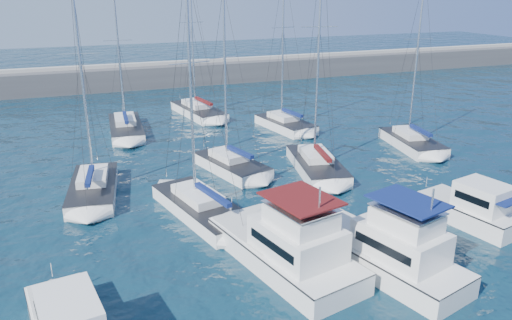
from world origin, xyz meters
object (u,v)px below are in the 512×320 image
object	(u,v)px
motor_yacht_port_inner	(288,248)
sailboat_mid_b	(202,207)
sailboat_back_a	(126,128)
sailboat_back_b	(198,111)
sailboat_mid_e	(412,142)
sailboat_mid_c	(231,165)
motor_yacht_stbd_inner	(388,251)
motor_yacht_stbd_outer	(473,209)
sailboat_mid_a	(93,188)
sailboat_back_c	(285,124)
sailboat_mid_d	(317,164)

from	to	relation	value
motor_yacht_port_inner	sailboat_mid_b	distance (m)	8.15
sailboat_back_a	sailboat_back_b	xyz separation A→B (m)	(8.61, 4.20, 0.02)
sailboat_back_a	sailboat_mid_e	bearing A→B (deg)	-27.33
motor_yacht_port_inner	sailboat_back_a	world-z (taller)	sailboat_back_a
sailboat_mid_c	sailboat_mid_e	world-z (taller)	sailboat_mid_e
sailboat_back_a	sailboat_mid_c	bearing A→B (deg)	-62.20
sailboat_mid_e	sailboat_back_b	size ratio (longest dim) A/B	0.94
sailboat_mid_b	sailboat_mid_e	size ratio (longest dim) A/B	1.00
motor_yacht_port_inner	sailboat_mid_c	xyz separation A→B (m)	(1.77, 14.63, -0.60)
motor_yacht_stbd_inner	motor_yacht_stbd_outer	size ratio (longest dim) A/B	1.48
motor_yacht_stbd_inner	sailboat_mid_e	xyz separation A→B (m)	(14.49, 16.80, -0.60)
sailboat_mid_a	sailboat_back_b	distance (m)	23.37
sailboat_mid_b	sailboat_back_c	distance (m)	21.48
motor_yacht_stbd_outer	sailboat_mid_e	xyz separation A→B (m)	(6.33, 14.10, -0.41)
sailboat_mid_c	sailboat_mid_d	world-z (taller)	sailboat_mid_d
sailboat_mid_a	sailboat_mid_e	bearing A→B (deg)	10.27
sailboat_mid_a	sailboat_back_c	distance (m)	22.46
sailboat_mid_b	sailboat_mid_d	world-z (taller)	sailboat_mid_d
sailboat_mid_d	sailboat_mid_e	distance (m)	11.22
sailboat_mid_a	sailboat_mid_c	world-z (taller)	sailboat_mid_a
sailboat_mid_c	sailboat_mid_d	size ratio (longest dim) A/B	0.79
motor_yacht_stbd_inner	sailboat_mid_e	world-z (taller)	sailboat_mid_e
sailboat_mid_b	sailboat_mid_c	bearing A→B (deg)	44.87
motor_yacht_port_inner	sailboat_mid_d	world-z (taller)	sailboat_mid_d
motor_yacht_stbd_inner	sailboat_mid_a	world-z (taller)	sailboat_mid_a
motor_yacht_stbd_inner	sailboat_mid_d	size ratio (longest dim) A/B	0.54
sailboat_mid_d	sailboat_back_b	world-z (taller)	sailboat_mid_d
sailboat_mid_d	sailboat_back_a	size ratio (longest dim) A/B	1.24
sailboat_mid_c	sailboat_back_a	size ratio (longest dim) A/B	0.99
sailboat_mid_c	sailboat_mid_d	xyz separation A→B (m)	(6.35, -2.34, 0.03)
sailboat_mid_d	sailboat_mid_b	bearing A→B (deg)	-144.86
sailboat_mid_e	sailboat_back_a	size ratio (longest dim) A/B	1.07
sailboat_mid_a	sailboat_back_c	world-z (taller)	sailboat_back_c
sailboat_mid_c	sailboat_mid_e	bearing A→B (deg)	-14.99
motor_yacht_port_inner	sailboat_back_c	bearing A→B (deg)	53.60
motor_yacht_stbd_inner	sailboat_mid_d	world-z (taller)	sailboat_mid_d
motor_yacht_port_inner	motor_yacht_stbd_inner	size ratio (longest dim) A/B	1.04
motor_yacht_port_inner	sailboat_mid_b	size ratio (longest dim) A/B	0.66
motor_yacht_port_inner	motor_yacht_stbd_inner	bearing A→B (deg)	-37.53
sailboat_mid_e	sailboat_back_c	bearing A→B (deg)	139.27
sailboat_back_c	sailboat_mid_c	bearing A→B (deg)	-142.26
motor_yacht_stbd_inner	sailboat_back_a	distance (m)	32.50
sailboat_mid_c	sailboat_back_a	distance (m)	15.73
motor_yacht_stbd_outer	sailboat_back_a	bearing A→B (deg)	109.61
motor_yacht_stbd_outer	sailboat_mid_b	xyz separation A→B (m)	(-15.31, 7.18, -0.42)
motor_yacht_port_inner	sailboat_back_c	xyz separation A→B (m)	(10.88, 24.49, -0.58)
motor_yacht_stbd_outer	sailboat_mid_b	world-z (taller)	sailboat_mid_b
motor_yacht_stbd_outer	sailboat_mid_d	size ratio (longest dim) A/B	0.37
motor_yacht_port_inner	sailboat_back_c	distance (m)	26.80
motor_yacht_stbd_inner	motor_yacht_stbd_outer	world-z (taller)	motor_yacht_stbd_inner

